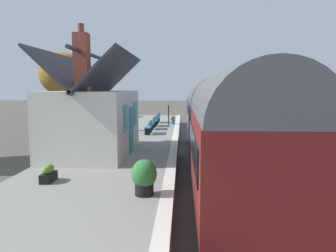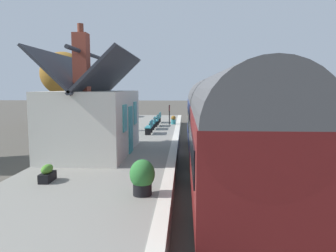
{
  "view_description": "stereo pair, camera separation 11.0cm",
  "coord_description": "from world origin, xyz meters",
  "px_view_note": "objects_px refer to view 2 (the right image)",
  "views": [
    {
      "loc": [
        -19.42,
        0.78,
        3.74
      ],
      "look_at": [
        -2.87,
        1.5,
        1.82
      ],
      "focal_mm": 35.05,
      "sensor_mm": 36.0,
      "label": 1
    },
    {
      "loc": [
        -19.41,
        0.66,
        3.74
      ],
      "look_at": [
        -2.87,
        1.5,
        1.82
      ],
      "focal_mm": 35.05,
      "sensor_mm": 36.0,
      "label": 2
    }
  ],
  "objects_px": {
    "bench_mid_platform": "(153,123)",
    "train": "(220,123)",
    "bench_near_building": "(159,117)",
    "tree_far_right": "(63,74)",
    "planter_corner_building": "(47,173)",
    "bench_platform_end": "(157,120)",
    "bench_by_lamp": "(150,127)",
    "station_sign_board": "(169,110)",
    "planter_bench_left": "(142,177)",
    "planter_bench_right": "(135,124)",
    "station_building": "(94,119)",
    "planter_edge_far": "(125,123)",
    "planter_by_door": "(173,120)"
  },
  "relations": [
    {
      "from": "planter_bench_right",
      "to": "tree_far_right",
      "type": "distance_m",
      "value": 13.89
    },
    {
      "from": "station_building",
      "to": "bench_mid_platform",
      "type": "relative_size",
      "value": 4.48
    },
    {
      "from": "train",
      "to": "bench_by_lamp",
      "type": "height_order",
      "value": "train"
    },
    {
      "from": "bench_mid_platform",
      "to": "station_sign_board",
      "type": "height_order",
      "value": "station_sign_board"
    },
    {
      "from": "planter_by_door",
      "to": "tree_far_right",
      "type": "bearing_deg",
      "value": 62.01
    },
    {
      "from": "bench_near_building",
      "to": "bench_platform_end",
      "type": "bearing_deg",
      "value": -179.45
    },
    {
      "from": "bench_mid_platform",
      "to": "bench_near_building",
      "type": "bearing_deg",
      "value": -0.75
    },
    {
      "from": "bench_platform_end",
      "to": "bench_by_lamp",
      "type": "distance_m",
      "value": 4.3
    },
    {
      "from": "train",
      "to": "planter_edge_far",
      "type": "xyz_separation_m",
      "value": [
        10.32,
        6.08,
        -1.11
      ]
    },
    {
      "from": "station_building",
      "to": "planter_bench_left",
      "type": "distance_m",
      "value": 6.57
    },
    {
      "from": "bench_platform_end",
      "to": "bench_mid_platform",
      "type": "relative_size",
      "value": 1.0
    },
    {
      "from": "train",
      "to": "tree_far_right",
      "type": "height_order",
      "value": "tree_far_right"
    },
    {
      "from": "bench_platform_end",
      "to": "station_sign_board",
      "type": "relative_size",
      "value": 0.9
    },
    {
      "from": "bench_near_building",
      "to": "planter_bench_right",
      "type": "relative_size",
      "value": 1.61
    },
    {
      "from": "planter_by_door",
      "to": "tree_far_right",
      "type": "distance_m",
      "value": 13.28
    },
    {
      "from": "bench_near_building",
      "to": "planter_bench_right",
      "type": "bearing_deg",
      "value": 166.98
    },
    {
      "from": "bench_mid_platform",
      "to": "planter_corner_building",
      "type": "xyz_separation_m",
      "value": [
        -13.31,
        2.06,
        -0.22
      ]
    },
    {
      "from": "bench_platform_end",
      "to": "planter_corner_building",
      "type": "bearing_deg",
      "value": 171.97
    },
    {
      "from": "bench_by_lamp",
      "to": "planter_edge_far",
      "type": "bearing_deg",
      "value": 29.76
    },
    {
      "from": "bench_platform_end",
      "to": "planter_bench_right",
      "type": "distance_m",
      "value": 3.0
    },
    {
      "from": "planter_bench_left",
      "to": "bench_mid_platform",
      "type": "bearing_deg",
      "value": 4.3
    },
    {
      "from": "bench_near_building",
      "to": "station_sign_board",
      "type": "distance_m",
      "value": 1.77
    },
    {
      "from": "station_building",
      "to": "bench_mid_platform",
      "type": "xyz_separation_m",
      "value": [
        8.68,
        -1.84,
        -1.08
      ]
    },
    {
      "from": "bench_near_building",
      "to": "station_building",
      "type": "bearing_deg",
      "value": 171.78
    },
    {
      "from": "station_sign_board",
      "to": "bench_by_lamp",
      "type": "bearing_deg",
      "value": 169.87
    },
    {
      "from": "bench_mid_platform",
      "to": "planter_bench_left",
      "type": "height_order",
      "value": "planter_bench_left"
    },
    {
      "from": "planter_corner_building",
      "to": "bench_mid_platform",
      "type": "bearing_deg",
      "value": -8.8
    },
    {
      "from": "bench_by_lamp",
      "to": "station_building",
      "type": "bearing_deg",
      "value": 163.5
    },
    {
      "from": "train",
      "to": "station_sign_board",
      "type": "relative_size",
      "value": 11.28
    },
    {
      "from": "planter_bench_left",
      "to": "planter_corner_building",
      "type": "bearing_deg",
      "value": 69.8
    },
    {
      "from": "bench_by_lamp",
      "to": "planter_corner_building",
      "type": "height_order",
      "value": "bench_by_lamp"
    },
    {
      "from": "bench_near_building",
      "to": "planter_bench_left",
      "type": "height_order",
      "value": "planter_bench_left"
    },
    {
      "from": "bench_platform_end",
      "to": "bench_by_lamp",
      "type": "height_order",
      "value": "same"
    },
    {
      "from": "bench_by_lamp",
      "to": "planter_corner_building",
      "type": "distance_m",
      "value": 11.1
    },
    {
      "from": "station_building",
      "to": "bench_near_building",
      "type": "height_order",
      "value": "station_building"
    },
    {
      "from": "station_building",
      "to": "planter_bench_left",
      "type": "xyz_separation_m",
      "value": [
        -5.79,
        -2.93,
        -1.04
      ]
    },
    {
      "from": "station_sign_board",
      "to": "planter_edge_far",
      "type": "bearing_deg",
      "value": 115.15
    },
    {
      "from": "bench_mid_platform",
      "to": "train",
      "type": "bearing_deg",
      "value": -156.45
    },
    {
      "from": "planter_by_door",
      "to": "station_sign_board",
      "type": "distance_m",
      "value": 0.91
    },
    {
      "from": "train",
      "to": "tree_far_right",
      "type": "bearing_deg",
      "value": 37.2
    },
    {
      "from": "station_sign_board",
      "to": "planter_corner_building",
      "type": "bearing_deg",
      "value": 169.44
    },
    {
      "from": "bench_by_lamp",
      "to": "planter_by_door",
      "type": "distance_m",
      "value": 5.9
    },
    {
      "from": "bench_near_building",
      "to": "tree_far_right",
      "type": "xyz_separation_m",
      "value": [
        4.81,
        9.91,
        3.85
      ]
    },
    {
      "from": "planter_bench_right",
      "to": "planter_corner_building",
      "type": "relative_size",
      "value": 1.22
    },
    {
      "from": "bench_mid_platform",
      "to": "planter_by_door",
      "type": "relative_size",
      "value": 1.93
    },
    {
      "from": "bench_by_lamp",
      "to": "planter_by_door",
      "type": "relative_size",
      "value": 1.93
    },
    {
      "from": "bench_mid_platform",
      "to": "planter_corner_building",
      "type": "relative_size",
      "value": 1.97
    },
    {
      "from": "planter_edge_far",
      "to": "station_building",
      "type": "bearing_deg",
      "value": -177.51
    },
    {
      "from": "bench_near_building",
      "to": "bench_mid_platform",
      "type": "xyz_separation_m",
      "value": [
        -4.47,
        0.06,
        0.0
      ]
    },
    {
      "from": "bench_platform_end",
      "to": "tree_far_right",
      "type": "relative_size",
      "value": 0.19
    }
  ]
}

